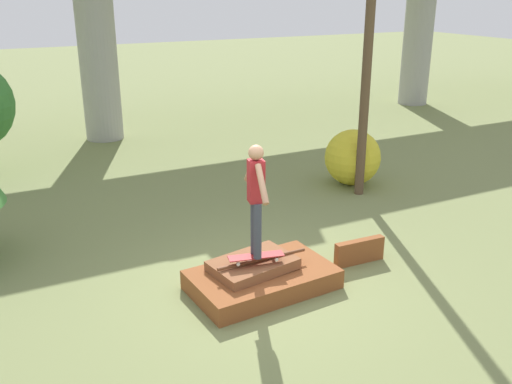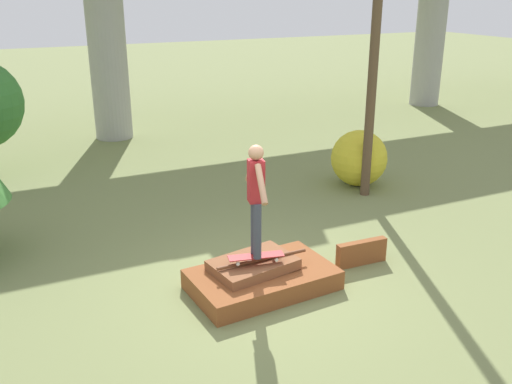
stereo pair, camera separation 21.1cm
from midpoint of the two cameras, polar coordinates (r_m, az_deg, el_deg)
ground_plane at (r=8.88m, az=1.33°, el=-9.60°), size 80.00×80.00×0.00m
scrap_pile at (r=8.79m, az=1.19°, el=-8.50°), size 2.24×1.42×0.52m
scrap_plank_loose at (r=9.68m, az=11.11°, el=-5.98°), size 0.91×0.17×0.41m
skateboard at (r=8.51m, az=0.71°, el=-6.46°), size 0.86×0.38×0.09m
skater at (r=8.11m, az=0.74°, el=-0.12°), size 0.33×1.13×1.70m
bush_yellow_flowering at (r=13.35m, az=10.71°, el=3.34°), size 1.29×1.29×1.29m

